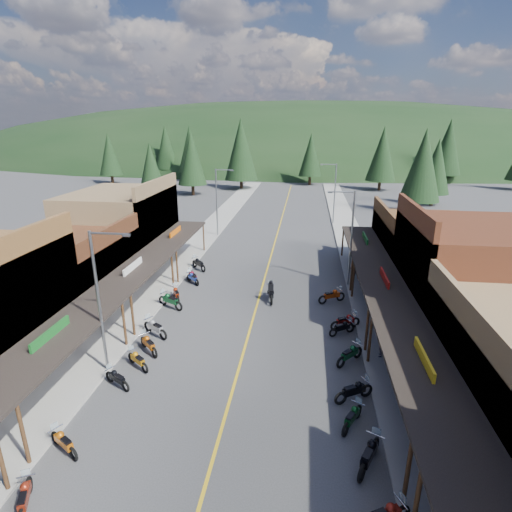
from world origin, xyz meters
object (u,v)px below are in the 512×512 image
(pine_1, at_px, (190,149))
(bike_west_11, at_px, (193,276))
(bike_east_6, at_px, (350,353))
(pine_0, at_px, (110,154))
(shop_east_3, at_px, (423,249))
(bike_west_2, at_px, (24,496))
(streetlight_3, at_px, (334,191))
(bike_east_3, at_px, (369,454))
(shop_east_2, at_px, (466,278))
(bike_west_7, at_px, (155,327))
(shop_west_3, at_px, (124,228))
(bike_east_5, at_px, (354,390))
(bike_east_4, at_px, (352,416))
(streetlight_1, at_px, (218,199))
(pine_10, at_px, (191,158))
(bike_west_6, at_px, (149,344))
(bike_east_8, at_px, (345,321))
(pedestrian_east_b, at_px, (355,268))
(bike_west_4, at_px, (117,378))
(bike_west_5, at_px, (138,359))
(pedestrian_east_a, at_px, (382,344))
(shop_west_2, at_px, (68,273))
(bike_west_12, at_px, (199,263))
(pine_3, at_px, (311,155))
(pine_2, at_px, (241,149))
(pine_4, at_px, (382,154))
(bike_west_10, at_px, (193,278))
(streetlight_2, at_px, (350,235))
(pine_7, at_px, (166,147))
(rider_on_bike, at_px, (271,292))
(bike_east_9, at_px, (332,295))
(streetlight_0, at_px, (101,297))
(bike_west_8, at_px, (170,300))
(pine_8, at_px, (151,168))
(pine_5, at_px, (448,147))
(bike_east_7, at_px, (342,327))
(bike_west_9, at_px, (176,293))
(pine_11, at_px, (423,165))

(pine_1, xyz_separation_m, bike_west_11, (17.99, -62.69, -6.69))
(bike_east_6, bearing_deg, pine_0, 167.85)
(shop_east_3, distance_m, bike_west_2, 32.32)
(streetlight_3, distance_m, bike_east_3, 40.97)
(shop_east_2, bearing_deg, bike_west_7, -169.52)
(shop_west_3, distance_m, shop_east_3, 27.56)
(streetlight_3, distance_m, bike_east_5, 37.00)
(bike_east_4, bearing_deg, shop_east_2, 81.27)
(streetlight_1, distance_m, pine_10, 30.19)
(bike_west_6, height_order, bike_east_5, bike_east_5)
(pine_10, relative_size, bike_east_8, 5.44)
(streetlight_1, xyz_separation_m, pedestrian_east_b, (14.70, -12.51, -3.40))
(bike_west_4, distance_m, bike_west_5, 1.78)
(bike_west_4, bearing_deg, pedestrian_east_a, -42.65)
(shop_west_2, height_order, bike_west_12, shop_west_2)
(pine_3, height_order, bike_west_5, pine_3)
(pine_2, xyz_separation_m, pine_4, (28.00, 2.00, -0.75))
(bike_west_4, bearing_deg, bike_west_10, 29.60)
(streetlight_1, height_order, streetlight_2, same)
(bike_west_4, bearing_deg, bike_west_5, 17.43)
(shop_west_3, xyz_separation_m, pine_2, (3.78, 46.70, 4.47))
(shop_west_2, distance_m, pine_7, 76.65)
(pine_0, relative_size, bike_east_4, 5.61)
(bike_east_5, bearing_deg, rider_on_bike, 174.74)
(bike_west_12, xyz_separation_m, bike_east_9, (11.89, -5.75, -0.01))
(pine_10, bearing_deg, pine_0, 151.39)
(streetlight_0, height_order, bike_west_10, streetlight_0)
(pine_10, bearing_deg, streetlight_3, -38.71)
(bike_west_11, bearing_deg, pine_0, 83.58)
(bike_west_7, relative_size, bike_west_8, 0.96)
(pine_8, bearing_deg, pine_5, 29.74)
(shop_east_2, height_order, pine_3, pine_3)
(shop_east_2, height_order, streetlight_3, shop_east_2)
(pine_4, height_order, bike_east_7, pine_4)
(pine_4, bearing_deg, bike_west_8, -112.73)
(streetlight_1, relative_size, bike_west_9, 4.08)
(shop_east_2, height_order, bike_west_12, shop_east_2)
(bike_west_5, xyz_separation_m, bike_west_6, (0.01, 1.60, 0.05))
(pine_4, xyz_separation_m, bike_west_9, (-24.30, -56.42, -6.68))
(pine_4, bearing_deg, shop_east_3, -94.98)
(pine_3, height_order, bike_west_11, pine_3)
(streetlight_1, relative_size, bike_west_11, 4.14)
(pine_2, xyz_separation_m, bike_west_5, (4.42, -63.46, -7.44))
(pine_7, distance_m, bike_west_9, 77.14)
(pine_3, relative_size, pine_7, 0.88)
(bike_east_5, bearing_deg, pine_4, 140.09)
(shop_west_3, distance_m, pine_8, 29.95)
(pine_10, distance_m, bike_west_2, 65.54)
(bike_west_2, relative_size, bike_east_3, 0.84)
(pine_11, height_order, bike_east_9, pine_11)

